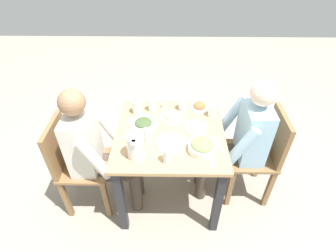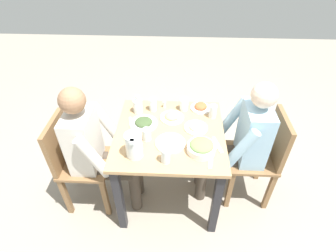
% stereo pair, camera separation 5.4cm
% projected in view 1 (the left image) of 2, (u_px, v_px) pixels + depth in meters
% --- Properties ---
extents(ground_plane, '(8.00, 8.00, 0.00)m').
position_uv_depth(ground_plane, '(169.00, 191.00, 2.56)').
color(ground_plane, gray).
extents(dining_table, '(0.86, 0.86, 0.76)m').
position_uv_depth(dining_table, '(170.00, 144.00, 2.16)').
color(dining_table, tan).
rests_on(dining_table, ground_plane).
extents(chair_near, '(0.40, 0.40, 0.89)m').
position_uv_depth(chair_near, '(261.00, 152.00, 2.25)').
color(chair_near, olive).
rests_on(chair_near, ground_plane).
extents(chair_far, '(0.40, 0.40, 0.89)m').
position_uv_depth(chair_far, '(75.00, 161.00, 2.17)').
color(chair_far, olive).
rests_on(chair_far, ground_plane).
extents(diner_near, '(0.48, 0.53, 1.19)m').
position_uv_depth(diner_near, '(240.00, 139.00, 2.16)').
color(diner_near, '#9EC6E0').
rests_on(diner_near, ground_plane).
extents(diner_far, '(0.48, 0.53, 1.19)m').
position_uv_depth(diner_far, '(96.00, 149.00, 2.07)').
color(diner_far, silver).
rests_on(diner_far, ground_plane).
extents(water_pitcher, '(0.16, 0.12, 0.19)m').
position_uv_depth(water_pitcher, '(135.00, 146.00, 1.81)').
color(water_pitcher, silver).
rests_on(water_pitcher, dining_table).
extents(salad_bowl, '(0.21, 0.21, 0.09)m').
position_uv_depth(salad_bowl, '(203.00, 146.00, 1.89)').
color(salad_bowl, white).
rests_on(salad_bowl, dining_table).
extents(plate_fries, '(0.20, 0.20, 0.05)m').
position_uv_depth(plate_fries, '(171.00, 117.00, 2.20)').
color(plate_fries, white).
rests_on(plate_fries, dining_table).
extents(plate_dolmas, '(0.23, 0.23, 0.05)m').
position_uv_depth(plate_dolmas, '(143.00, 123.00, 2.13)').
color(plate_dolmas, white).
rests_on(plate_dolmas, dining_table).
extents(plate_beans, '(0.19, 0.19, 0.04)m').
position_uv_depth(plate_beans, '(196.00, 126.00, 2.10)').
color(plate_beans, white).
rests_on(plate_beans, dining_table).
extents(plate_yoghurt, '(0.22, 0.22, 0.05)m').
position_uv_depth(plate_yoghurt, '(171.00, 142.00, 1.96)').
color(plate_yoghurt, white).
rests_on(plate_yoghurt, dining_table).
extents(plate_rice_curry, '(0.18, 0.18, 0.06)m').
position_uv_depth(plate_rice_curry, '(200.00, 106.00, 2.31)').
color(plate_rice_curry, white).
rests_on(plate_rice_curry, dining_table).
extents(water_glass_far_right, '(0.07, 0.07, 0.11)m').
position_uv_depth(water_glass_far_right, '(183.00, 104.00, 2.27)').
color(water_glass_far_right, silver).
rests_on(water_glass_far_right, dining_table).
extents(water_glass_center, '(0.06, 0.06, 0.11)m').
position_uv_depth(water_glass_center, '(212.00, 110.00, 2.20)').
color(water_glass_center, silver).
rests_on(water_glass_center, dining_table).
extents(water_glass_near_right, '(0.07, 0.07, 0.10)m').
position_uv_depth(water_glass_near_right, '(147.00, 135.00, 1.97)').
color(water_glass_near_right, silver).
rests_on(water_glass_near_right, dining_table).
extents(water_glass_far_left, '(0.06, 0.06, 0.11)m').
position_uv_depth(water_glass_far_left, '(167.00, 156.00, 1.79)').
color(water_glass_far_left, silver).
rests_on(water_glass_far_left, dining_table).
extents(water_glass_by_pitcher, '(0.06, 0.06, 0.11)m').
position_uv_depth(water_glass_by_pitcher, '(152.00, 105.00, 2.26)').
color(water_glass_by_pitcher, silver).
rests_on(water_glass_by_pitcher, dining_table).
extents(oil_carafe, '(0.08, 0.08, 0.16)m').
position_uv_depth(oil_carafe, '(137.00, 107.00, 2.23)').
color(oil_carafe, silver).
rests_on(oil_carafe, dining_table).
extents(salt_shaker, '(0.03, 0.03, 0.05)m').
position_uv_depth(salt_shaker, '(163.00, 105.00, 2.31)').
color(salt_shaker, white).
rests_on(salt_shaker, dining_table).
extents(fork_near, '(0.17, 0.05, 0.01)m').
position_uv_depth(fork_near, '(212.00, 159.00, 1.85)').
color(fork_near, silver).
rests_on(fork_near, dining_table).
extents(knife_near, '(0.18, 0.06, 0.01)m').
position_uv_depth(knife_near, '(131.00, 125.00, 2.13)').
color(knife_near, silver).
rests_on(knife_near, dining_table).
extents(fork_far, '(0.17, 0.07, 0.01)m').
position_uv_depth(fork_far, '(218.00, 144.00, 1.96)').
color(fork_far, silver).
rests_on(fork_far, dining_table).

